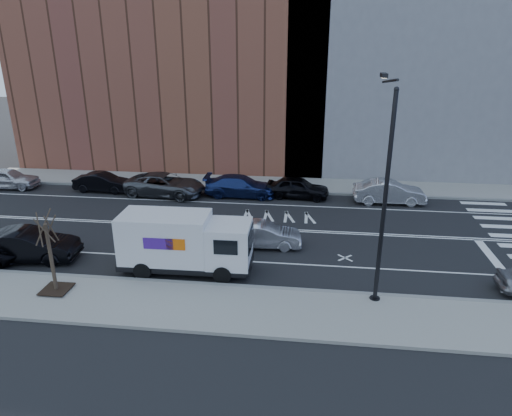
% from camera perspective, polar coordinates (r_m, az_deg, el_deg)
% --- Properties ---
extents(ground, '(120.00, 120.00, 0.00)m').
position_cam_1_polar(ground, '(27.44, -1.96, -2.52)').
color(ground, black).
rests_on(ground, ground).
extents(sidewalk_near, '(44.00, 3.60, 0.15)m').
position_cam_1_polar(sidewalk_near, '(19.73, -5.92, -12.23)').
color(sidewalk_near, gray).
rests_on(sidewalk_near, ground).
extents(sidewalk_far, '(44.00, 3.60, 0.15)m').
position_cam_1_polar(sidewalk_far, '(35.61, 0.18, 3.07)').
color(sidewalk_far, gray).
rests_on(sidewalk_far, ground).
extents(curb_near, '(44.00, 0.25, 0.17)m').
position_cam_1_polar(curb_near, '(21.22, -4.86, -9.62)').
color(curb_near, gray).
rests_on(curb_near, ground).
extents(curb_far, '(44.00, 0.25, 0.17)m').
position_cam_1_polar(curb_far, '(33.90, -0.17, 2.19)').
color(curb_far, gray).
rests_on(curb_far, ground).
extents(road_markings, '(40.00, 8.60, 0.01)m').
position_cam_1_polar(road_markings, '(27.43, -1.96, -2.51)').
color(road_markings, white).
rests_on(road_markings, ground).
extents(bldg_brick, '(26.00, 10.00, 22.00)m').
position_cam_1_polar(bldg_brick, '(42.29, -10.21, 20.53)').
color(bldg_brick, brown).
rests_on(bldg_brick, ground).
extents(bldg_concrete, '(20.00, 10.00, 26.00)m').
position_cam_1_polar(bldg_concrete, '(41.42, 19.61, 22.54)').
color(bldg_concrete, slate).
rests_on(bldg_concrete, ground).
extents(streetlight, '(0.44, 4.02, 9.34)m').
position_cam_1_polar(streetlight, '(19.14, 15.74, 2.62)').
color(streetlight, black).
rests_on(streetlight, ground).
extents(street_tree, '(1.20, 1.20, 3.75)m').
position_cam_1_polar(street_tree, '(21.89, -24.13, -6.45)').
color(street_tree, black).
rests_on(street_tree, ground).
extents(fedex_van, '(6.40, 2.36, 2.91)m').
position_cam_1_polar(fedex_van, '(22.18, -8.93, -4.23)').
color(fedex_van, black).
rests_on(fedex_van, ground).
extents(far_parked_a, '(4.63, 2.13, 1.54)m').
position_cam_1_polar(far_parked_a, '(39.34, -28.62, 3.27)').
color(far_parked_a, silver).
rests_on(far_parked_a, ground).
extents(far_parked_b, '(4.25, 1.60, 1.39)m').
position_cam_1_polar(far_parked_b, '(35.70, -18.59, 3.07)').
color(far_parked_b, black).
rests_on(far_parked_b, ground).
extents(far_parked_c, '(6.01, 3.30, 1.60)m').
position_cam_1_polar(far_parked_c, '(33.59, -11.30, 2.88)').
color(far_parked_c, '#4D5055').
rests_on(far_parked_c, ground).
extents(far_parked_d, '(5.19, 2.12, 1.50)m').
position_cam_1_polar(far_parked_d, '(32.79, -1.93, 2.77)').
color(far_parked_d, navy).
rests_on(far_parked_d, ground).
extents(far_parked_e, '(4.56, 2.15, 1.51)m').
position_cam_1_polar(far_parked_e, '(32.57, 5.22, 2.57)').
color(far_parked_e, black).
rests_on(far_parked_e, ground).
extents(far_parked_f, '(4.88, 1.84, 1.59)m').
position_cam_1_polar(far_parked_f, '(32.67, 16.29, 1.94)').
color(far_parked_f, silver).
rests_on(far_parked_f, ground).
extents(driving_sedan, '(4.25, 1.72, 1.37)m').
position_cam_1_polar(driving_sedan, '(24.80, 0.83, -3.36)').
color(driving_sedan, silver).
rests_on(driving_sedan, ground).
extents(near_parked_rear_a, '(5.16, 2.26, 1.65)m').
position_cam_1_polar(near_parked_rear_a, '(25.98, -26.61, -4.18)').
color(near_parked_rear_a, black).
rests_on(near_parked_rear_a, ground).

